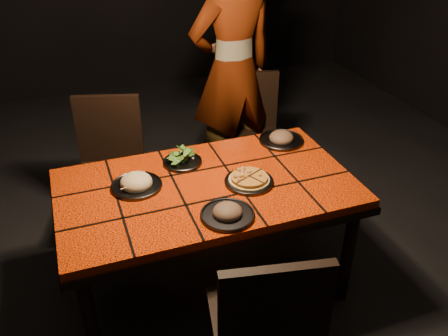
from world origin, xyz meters
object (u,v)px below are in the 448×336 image
object	(u,v)px
diner	(233,70)
plate_pizza	(249,180)
dining_table	(207,196)
plate_pasta	(136,183)
chair_far_left	(110,159)
chair_near	(266,324)
chair_far_right	(251,124)

from	to	relation	value
diner	plate_pizza	size ratio (longest dim) A/B	6.30
dining_table	plate_pasta	world-z (taller)	plate_pasta
chair_far_left	plate_pasta	size ratio (longest dim) A/B	3.51
chair_near	chair_far_left	size ratio (longest dim) A/B	1.01
dining_table	plate_pizza	world-z (taller)	plate_pizza
dining_table	plate_pasta	bearing A→B (deg)	164.35
dining_table	diner	size ratio (longest dim) A/B	0.85
chair_far_right	plate_pizza	world-z (taller)	chair_far_right
chair_far_left	plate_pizza	xyz separation A→B (m)	(0.65, -0.87, 0.21)
plate_pizza	plate_pasta	xyz separation A→B (m)	(-0.59, 0.17, 0.01)
plate_pizza	plate_pasta	distance (m)	0.61
chair_far_right	plate_pasta	world-z (taller)	chair_far_right
chair_near	plate_pasta	bearing A→B (deg)	-58.45
dining_table	chair_far_right	size ratio (longest dim) A/B	1.74
chair_far_right	diner	bearing A→B (deg)	154.03
chair_far_right	diner	world-z (taller)	diner
dining_table	chair_near	distance (m)	0.85
chair_near	chair_far_left	distance (m)	1.69
chair_far_left	plate_pasta	world-z (taller)	chair_far_left
dining_table	diner	world-z (taller)	diner
chair_near	chair_far_left	world-z (taller)	chair_near
chair_far_right	plate_pizza	xyz separation A→B (m)	(-0.47, -1.08, 0.24)
plate_pasta	chair_far_left	bearing A→B (deg)	95.36
diner	plate_pasta	distance (m)	1.40
plate_pasta	dining_table	bearing A→B (deg)	-15.65
plate_pizza	plate_pasta	bearing A→B (deg)	163.89
diner	plate_pizza	bearing A→B (deg)	66.25
chair_far_left	diner	world-z (taller)	diner
chair_near	dining_table	bearing A→B (deg)	-79.75
dining_table	chair_near	size ratio (longest dim) A/B	1.65
chair_near	chair_far_left	bearing A→B (deg)	-64.65
chair_near	chair_far_right	xyz separation A→B (m)	(0.71, 1.85, -0.03)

